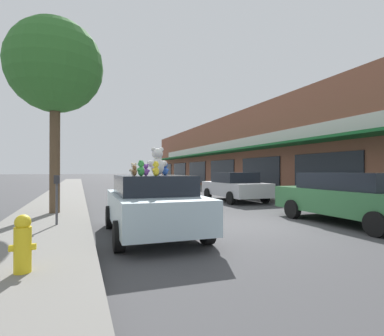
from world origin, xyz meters
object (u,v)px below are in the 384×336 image
at_px(street_tree, 55,67).
at_px(plush_art_car, 152,204).
at_px(teddy_bear_cream, 134,169).
at_px(teddy_bear_yellow, 156,169).
at_px(fire_hydrant, 23,244).
at_px(teddy_bear_green, 141,168).
at_px(parking_meter, 57,193).
at_px(teddy_bear_brown, 135,171).
at_px(parked_car_far_center, 235,186).
at_px(teddy_bear_giant, 157,162).
at_px(teddy_bear_teal, 156,169).
at_px(parked_car_far_left, 351,197).
at_px(teddy_bear_blue, 165,169).
at_px(teddy_bear_purple, 146,170).

bearing_deg(street_tree, plush_art_car, -57.21).
bearing_deg(teddy_bear_cream, teddy_bear_yellow, 104.84).
height_order(plush_art_car, fire_hydrant, plush_art_car).
xyz_separation_m(teddy_bear_yellow, fire_hydrant, (-2.21, -1.45, -1.03)).
xyz_separation_m(plush_art_car, teddy_bear_cream, (-0.46, -0.09, 0.82)).
height_order(teddy_bear_green, parking_meter, teddy_bear_green).
relative_size(teddy_bear_brown, parked_car_far_center, 0.06).
bearing_deg(teddy_bear_cream, teddy_bear_giant, -175.92).
bearing_deg(teddy_bear_teal, plush_art_car, 127.47).
bearing_deg(teddy_bear_teal, teddy_bear_yellow, 132.82).
xyz_separation_m(plush_art_car, teddy_bear_green, (-0.44, -0.84, 0.84)).
height_order(teddy_bear_green, parked_car_far_left, teddy_bear_green).
xyz_separation_m(teddy_bear_cream, parked_car_far_left, (6.20, -0.48, -0.79)).
relative_size(plush_art_car, parking_meter, 3.20).
distance_m(teddy_bear_cream, parked_car_far_center, 8.99).
height_order(teddy_bear_teal, parked_car_far_center, teddy_bear_teal).
xyz_separation_m(plush_art_car, teddy_bear_blue, (0.33, 0.07, 0.82)).
bearing_deg(fire_hydrant, teddy_bear_blue, 42.90).
relative_size(plush_art_car, street_tree, 0.64).
distance_m(teddy_bear_giant, parking_meter, 2.78).
relative_size(teddy_bear_giant, teddy_bear_brown, 2.94).
height_order(parked_car_far_left, fire_hydrant, parked_car_far_left).
height_order(teddy_bear_brown, fire_hydrant, teddy_bear_brown).
relative_size(teddy_bear_blue, teddy_bear_yellow, 0.98).
height_order(teddy_bear_green, teddy_bear_blue, teddy_bear_green).
bearing_deg(parked_car_far_left, teddy_bear_yellow, -175.95).
distance_m(teddy_bear_green, teddy_bear_teal, 1.80).
height_order(fire_hydrant, parking_meter, parking_meter).
distance_m(teddy_bear_cream, parking_meter, 2.32).
bearing_deg(teddy_bear_green, teddy_bear_brown, -139.86).
bearing_deg(teddy_bear_purple, parking_meter, -48.49).
distance_m(teddy_bear_green, street_tree, 6.02).
bearing_deg(parked_car_far_left, parking_meter, 166.46).
distance_m(teddy_bear_yellow, parking_meter, 3.15).
xyz_separation_m(teddy_bear_teal, fire_hydrant, (-2.65, -3.24, -1.02)).
height_order(teddy_bear_green, teddy_bear_teal, teddy_bear_green).
bearing_deg(teddy_bear_giant, plush_art_car, -3.63).
bearing_deg(teddy_bear_blue, street_tree, -73.49).
xyz_separation_m(teddy_bear_green, teddy_bear_brown, (-0.04, 0.57, -0.05)).
xyz_separation_m(teddy_bear_giant, parked_car_far_left, (5.62, -0.56, -0.98)).
xyz_separation_m(teddy_bear_cream, teddy_bear_brown, (-0.01, -0.18, -0.03)).
height_order(plush_art_car, teddy_bear_green, teddy_bear_green).
bearing_deg(teddy_bear_cream, fire_hydrant, 47.15).
xyz_separation_m(parked_car_far_left, street_tree, (-8.15, 4.30, 4.19)).
distance_m(parked_car_far_left, parked_car_far_center, 6.93).
bearing_deg(teddy_bear_teal, teddy_bear_cream, 106.82).
relative_size(teddy_bear_cream, teddy_bear_teal, 1.00).
distance_m(teddy_bear_brown, teddy_bear_teal, 1.31).
bearing_deg(parked_car_far_left, parked_car_far_center, 90.00).
distance_m(teddy_bear_blue, teddy_bear_yellow, 1.17).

